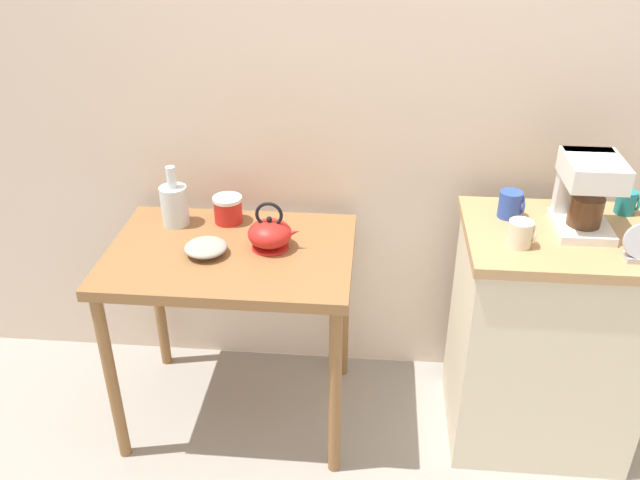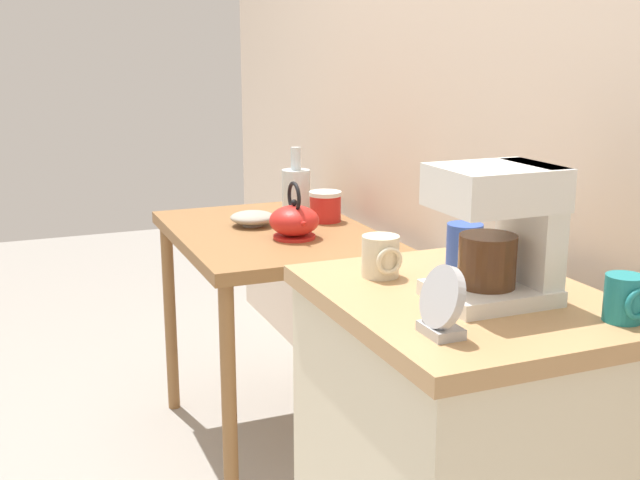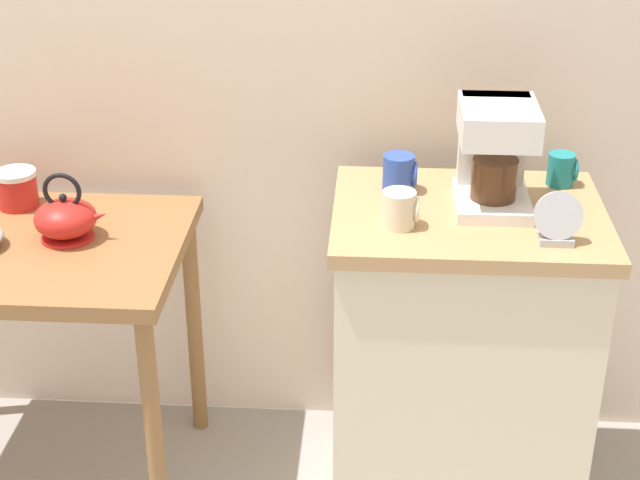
{
  "view_description": "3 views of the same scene",
  "coord_description": "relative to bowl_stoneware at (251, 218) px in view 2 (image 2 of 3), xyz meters",
  "views": [
    {
      "loc": [
        -0.06,
        -1.96,
        1.95
      ],
      "look_at": [
        -0.23,
        -0.01,
        0.85
      ],
      "focal_mm": 37.1,
      "sensor_mm": 36.0,
      "label": 1
    },
    {
      "loc": [
        1.87,
        -0.78,
        1.36
      ],
      "look_at": [
        -0.11,
        0.03,
        0.83
      ],
      "focal_mm": 44.82,
      "sensor_mm": 36.0,
      "label": 2
    },
    {
      "loc": [
        0.37,
        -2.11,
        1.87
      ],
      "look_at": [
        0.23,
        0.01,
        0.81
      ],
      "focal_mm": 54.71,
      "sensor_mm": 36.0,
      "label": 3
    }
  ],
  "objects": [
    {
      "name": "back_wall",
      "position": [
        0.74,
        0.47,
        0.61
      ],
      "size": [
        4.4,
        0.1,
        2.8
      ],
      "primitive_type": "cube",
      "color": "beige",
      "rests_on": "ground_plane"
    },
    {
      "name": "wooden_table",
      "position": [
        0.08,
        0.05,
        -0.13
      ],
      "size": [
        0.88,
        0.62,
        0.76
      ],
      "color": "olive",
      "rests_on": "ground_plane"
    },
    {
      "name": "bowl_stoneware",
      "position": [
        0.0,
        0.0,
        0.0
      ],
      "size": [
        0.15,
        0.15,
        0.05
      ],
      "color": "#9E998C",
      "rests_on": "wooden_table"
    },
    {
      "name": "teakettle",
      "position": [
        0.22,
        0.07,
        0.03
      ],
      "size": [
        0.19,
        0.16,
        0.18
      ],
      "color": "red",
      "rests_on": "wooden_table"
    },
    {
      "name": "glass_carafe_vase",
      "position": [
        -0.17,
        0.22,
        0.06
      ],
      "size": [
        0.1,
        0.1,
        0.23
      ],
      "color": "silver",
      "rests_on": "wooden_table"
    },
    {
      "name": "canister_enamel",
      "position": [
        0.03,
        0.26,
        0.02
      ],
      "size": [
        0.11,
        0.11,
        0.1
      ],
      "color": "red",
      "rests_on": "wooden_table"
    },
    {
      "name": "coffee_maker",
      "position": [
        1.28,
        0.1,
        0.23
      ],
      "size": [
        0.18,
        0.22,
        0.26
      ],
      "color": "white",
      "rests_on": "kitchen_counter"
    },
    {
      "name": "mug_small_cream",
      "position": [
        1.05,
        -0.05,
        0.13
      ],
      "size": [
        0.09,
        0.08,
        0.09
      ],
      "color": "beige",
      "rests_on": "kitchen_counter"
    },
    {
      "name": "mug_dark_teal",
      "position": [
        1.47,
        0.23,
        0.13
      ],
      "size": [
        0.08,
        0.07,
        0.08
      ],
      "color": "teal",
      "rests_on": "kitchen_counter"
    },
    {
      "name": "mug_blue",
      "position": [
        1.06,
        0.16,
        0.14
      ],
      "size": [
        0.09,
        0.08,
        0.1
      ],
      "color": "#2D4CAD",
      "rests_on": "kitchen_counter"
    },
    {
      "name": "table_clock",
      "position": [
        1.41,
        -0.11,
        0.14
      ],
      "size": [
        0.11,
        0.05,
        0.12
      ],
      "color": "#B2B5BA",
      "rests_on": "kitchen_counter"
    }
  ]
}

